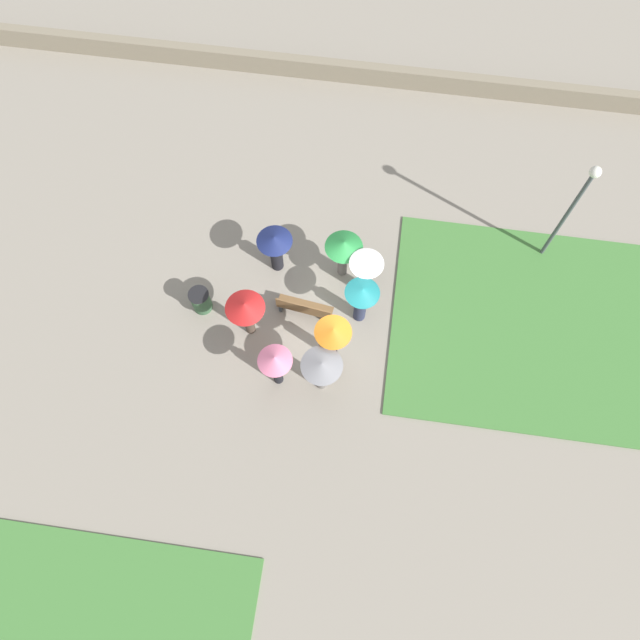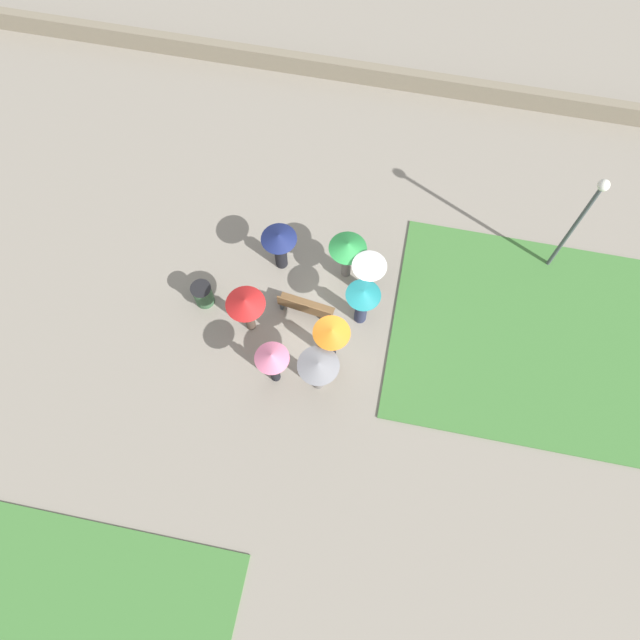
{
  "view_description": "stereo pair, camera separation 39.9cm",
  "coord_description": "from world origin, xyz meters",
  "px_view_note": "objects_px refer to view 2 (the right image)",
  "views": [
    {
      "loc": [
        -0.74,
        7.65,
        17.6
      ],
      "look_at": [
        0.24,
        0.67,
        0.87
      ],
      "focal_mm": 35.0,
      "sensor_mm": 36.0,
      "label": 1
    },
    {
      "loc": [
        -1.13,
        7.58,
        17.6
      ],
      "look_at": [
        0.24,
        0.67,
        0.87
      ],
      "focal_mm": 35.0,
      "sensor_mm": 36.0,
      "label": 2
    }
  ],
  "objects_px": {
    "crowd_person_teal": "(363,300)",
    "crowd_person_white": "(369,272)",
    "crowd_person_navy": "(280,244)",
    "crowd_person_pink": "(272,360)",
    "park_bench": "(306,307)",
    "trash_bin": "(203,294)",
    "lamp_post": "(582,216)",
    "crowd_person_green": "(348,250)",
    "crowd_person_grey": "(318,369)",
    "crowd_person_red": "(246,306)",
    "crowd_person_orange": "(331,337)"
  },
  "relations": [
    {
      "from": "crowd_person_teal",
      "to": "crowd_person_navy",
      "type": "relative_size",
      "value": 1.07
    },
    {
      "from": "crowd_person_red",
      "to": "crowd_person_pink",
      "type": "height_order",
      "value": "crowd_person_pink"
    },
    {
      "from": "crowd_person_navy",
      "to": "crowd_person_teal",
      "type": "bearing_deg",
      "value": 135.35
    },
    {
      "from": "crowd_person_green",
      "to": "trash_bin",
      "type": "bearing_deg",
      "value": 31.21
    },
    {
      "from": "park_bench",
      "to": "trash_bin",
      "type": "relative_size",
      "value": 1.94
    },
    {
      "from": "trash_bin",
      "to": "crowd_person_grey",
      "type": "height_order",
      "value": "crowd_person_grey"
    },
    {
      "from": "crowd_person_white",
      "to": "crowd_person_orange",
      "type": "distance_m",
      "value": 2.38
    },
    {
      "from": "crowd_person_pink",
      "to": "crowd_person_grey",
      "type": "relative_size",
      "value": 1.1
    },
    {
      "from": "lamp_post",
      "to": "crowd_person_teal",
      "type": "relative_size",
      "value": 2.35
    },
    {
      "from": "crowd_person_navy",
      "to": "crowd_person_white",
      "type": "bearing_deg",
      "value": 152.84
    },
    {
      "from": "lamp_post",
      "to": "crowd_person_teal",
      "type": "xyz_separation_m",
      "value": [
        5.54,
        3.0,
        -1.54
      ]
    },
    {
      "from": "crowd_person_green",
      "to": "crowd_person_navy",
      "type": "relative_size",
      "value": 1.04
    },
    {
      "from": "lamp_post",
      "to": "crowd_person_white",
      "type": "distance_m",
      "value": 6.1
    },
    {
      "from": "lamp_post",
      "to": "crowd_person_grey",
      "type": "relative_size",
      "value": 2.51
    },
    {
      "from": "lamp_post",
      "to": "crowd_person_navy",
      "type": "bearing_deg",
      "value": 11.07
    },
    {
      "from": "crowd_person_teal",
      "to": "crowd_person_navy",
      "type": "bearing_deg",
      "value": 100.86
    },
    {
      "from": "crowd_person_teal",
      "to": "crowd_person_white",
      "type": "relative_size",
      "value": 1.0
    },
    {
      "from": "crowd_person_navy",
      "to": "crowd_person_green",
      "type": "bearing_deg",
      "value": 163.98
    },
    {
      "from": "crowd_person_green",
      "to": "crowd_person_pink",
      "type": "distance_m",
      "value": 4.06
    },
    {
      "from": "park_bench",
      "to": "crowd_person_pink",
      "type": "relative_size",
      "value": 0.89
    },
    {
      "from": "crowd_person_white",
      "to": "crowd_person_grey",
      "type": "relative_size",
      "value": 1.07
    },
    {
      "from": "park_bench",
      "to": "crowd_person_white",
      "type": "bearing_deg",
      "value": -138.69
    },
    {
      "from": "crowd_person_green",
      "to": "crowd_person_grey",
      "type": "relative_size",
      "value": 1.04
    },
    {
      "from": "crowd_person_white",
      "to": "crowd_person_red",
      "type": "xyz_separation_m",
      "value": [
        3.23,
        1.84,
        0.17
      ]
    },
    {
      "from": "trash_bin",
      "to": "crowd_person_navy",
      "type": "height_order",
      "value": "crowd_person_navy"
    },
    {
      "from": "crowd_person_teal",
      "to": "crowd_person_pink",
      "type": "distance_m",
      "value": 3.16
    },
    {
      "from": "crowd_person_pink",
      "to": "crowd_person_navy",
      "type": "height_order",
      "value": "crowd_person_pink"
    },
    {
      "from": "crowd_person_red",
      "to": "park_bench",
      "type": "bearing_deg",
      "value": -149.27
    },
    {
      "from": "crowd_person_teal",
      "to": "crowd_person_white",
      "type": "distance_m",
      "value": 0.94
    },
    {
      "from": "trash_bin",
      "to": "crowd_person_teal",
      "type": "distance_m",
      "value": 4.9
    },
    {
      "from": "lamp_post",
      "to": "crowd_person_grey",
      "type": "height_order",
      "value": "lamp_post"
    },
    {
      "from": "trash_bin",
      "to": "crowd_person_green",
      "type": "relative_size",
      "value": 0.49
    },
    {
      "from": "crowd_person_grey",
      "to": "trash_bin",
      "type": "bearing_deg",
      "value": -122.34
    },
    {
      "from": "crowd_person_navy",
      "to": "trash_bin",
      "type": "bearing_deg",
      "value": 22.21
    },
    {
      "from": "trash_bin",
      "to": "crowd_person_red",
      "type": "bearing_deg",
      "value": 161.33
    },
    {
      "from": "crowd_person_teal",
      "to": "park_bench",
      "type": "bearing_deg",
      "value": 133.61
    },
    {
      "from": "crowd_person_red",
      "to": "crowd_person_navy",
      "type": "distance_m",
      "value": 2.34
    },
    {
      "from": "crowd_person_teal",
      "to": "trash_bin",
      "type": "bearing_deg",
      "value": 131.65
    },
    {
      "from": "trash_bin",
      "to": "crowd_person_pink",
      "type": "relative_size",
      "value": 0.46
    },
    {
      "from": "crowd_person_green",
      "to": "crowd_person_pink",
      "type": "xyz_separation_m",
      "value": [
        1.4,
        3.81,
        0.03
      ]
    },
    {
      "from": "park_bench",
      "to": "trash_bin",
      "type": "bearing_deg",
      "value": 10.81
    },
    {
      "from": "crowd_person_white",
      "to": "crowd_person_navy",
      "type": "height_order",
      "value": "crowd_person_white"
    },
    {
      "from": "crowd_person_teal",
      "to": "crowd_person_orange",
      "type": "xyz_separation_m",
      "value": [
        0.66,
        1.34,
        0.14
      ]
    },
    {
      "from": "lamp_post",
      "to": "trash_bin",
      "type": "xyz_separation_m",
      "value": [
        10.35,
        3.36,
        -2.4
      ]
    },
    {
      "from": "trash_bin",
      "to": "crowd_person_teal",
      "type": "height_order",
      "value": "crowd_person_teal"
    },
    {
      "from": "crowd_person_white",
      "to": "crowd_person_red",
      "type": "bearing_deg",
      "value": -27.39
    },
    {
      "from": "crowd_person_red",
      "to": "crowd_person_white",
      "type": "bearing_deg",
      "value": -144.46
    },
    {
      "from": "crowd_person_white",
      "to": "crowd_person_orange",
      "type": "bearing_deg",
      "value": 16.42
    },
    {
      "from": "crowd_person_navy",
      "to": "crowd_person_pink",
      "type": "bearing_deg",
      "value": 81.78
    },
    {
      "from": "park_bench",
      "to": "crowd_person_orange",
      "type": "xyz_separation_m",
      "value": [
        -1.0,
        1.16,
        0.99
      ]
    }
  ]
}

